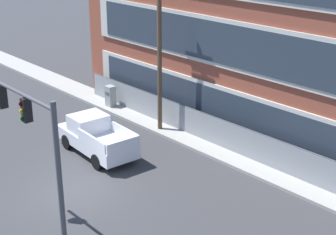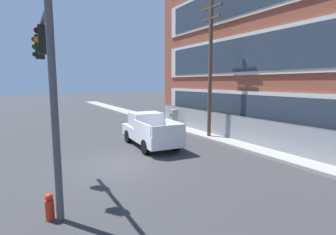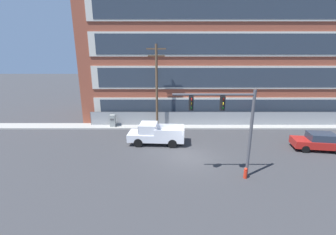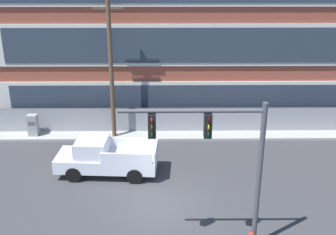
# 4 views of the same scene
# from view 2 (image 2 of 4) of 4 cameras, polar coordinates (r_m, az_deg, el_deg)

# --- Properties ---
(ground_plane) EXTENTS (160.00, 160.00, 0.00)m
(ground_plane) POSITION_cam_2_polar(r_m,az_deg,el_deg) (12.40, -11.01, -10.51)
(ground_plane) COLOR #38383A
(sidewalk_building_side) EXTENTS (80.00, 1.93, 0.16)m
(sidewalk_building_side) POSITION_cam_2_polar(r_m,az_deg,el_deg) (16.60, 16.41, -5.73)
(sidewalk_building_side) COLOR #9E9B93
(sidewalk_building_side) RESTS_ON ground
(chain_link_fence) EXTENTS (29.24, 0.06, 1.73)m
(chain_link_fence) POSITION_cam_2_polar(r_m,az_deg,el_deg) (14.33, 28.63, -5.18)
(chain_link_fence) COLOR gray
(chain_link_fence) RESTS_ON ground
(traffic_signal_mast) EXTENTS (5.26, 0.43, 6.03)m
(traffic_signal_mast) POSITION_cam_2_polar(r_m,az_deg,el_deg) (9.03, -24.92, 9.71)
(traffic_signal_mast) COLOR #4C4C51
(traffic_signal_mast) RESTS_ON ground
(pickup_truck_white) EXTENTS (5.35, 2.33, 1.97)m
(pickup_truck_white) POSITION_cam_2_polar(r_m,az_deg,el_deg) (15.89, -4.01, -2.86)
(pickup_truck_white) COLOR silver
(pickup_truck_white) RESTS_ON ground
(utility_pole_near_corner) EXTENTS (2.07, 0.26, 9.19)m
(utility_pole_near_corner) POSITION_cam_2_polar(r_m,az_deg,el_deg) (18.08, 9.20, 11.26)
(utility_pole_near_corner) COLOR brown
(utility_pole_near_corner) RESTS_ON ground
(electrical_cabinet) EXTENTS (0.60, 0.51, 1.53)m
(electrical_cabinet) POSITION_cam_2_polar(r_m,az_deg,el_deg) (22.54, 1.22, -0.16)
(electrical_cabinet) COLOR #939993
(electrical_cabinet) RESTS_ON ground
(fire_hydrant) EXTENTS (0.24, 0.24, 0.78)m
(fire_hydrant) POSITION_cam_2_polar(r_m,az_deg,el_deg) (8.41, -24.38, -17.31)
(fire_hydrant) COLOR red
(fire_hydrant) RESTS_ON ground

